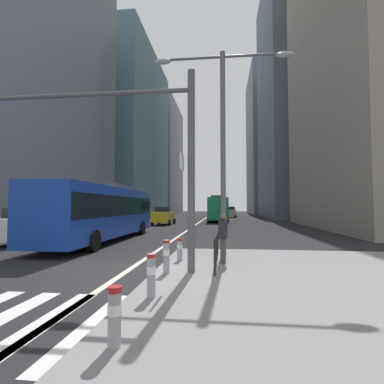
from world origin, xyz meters
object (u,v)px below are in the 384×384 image
(car_receding_near, at_px, (230,212))
(pedestrian_waiting, at_px, (223,236))
(city_bus_red_receding, at_px, (218,208))
(traffic_signal_gantry, at_px, (111,138))
(bollard_back, at_px, (180,248))
(city_bus_blue_oncoming, at_px, (104,210))
(car_oncoming_mid, at_px, (164,216))
(bollard_right, at_px, (166,255))
(bollard_left, at_px, (151,273))
(sedan_white_oncoming, at_px, (28,225))
(street_lamp_post, at_px, (223,124))
(bollard_front, at_px, (115,313))

(car_receding_near, distance_m, pedestrian_waiting, 42.50)
(city_bus_red_receding, distance_m, traffic_signal_gantry, 31.05)
(car_receding_near, xyz_separation_m, bollard_back, (-2.71, -42.14, -0.41))
(city_bus_blue_oncoming, bearing_deg, car_oncoming_mid, 88.09)
(pedestrian_waiting, bearing_deg, bollard_right, -135.82)
(city_bus_blue_oncoming, height_order, car_oncoming_mid, city_bus_blue_oncoming)
(car_oncoming_mid, xyz_separation_m, bollard_left, (5.04, -24.90, -0.33))
(sedan_white_oncoming, distance_m, bollard_right, 11.31)
(city_bus_blue_oncoming, bearing_deg, bollard_back, -48.28)
(bollard_right, distance_m, pedestrian_waiting, 2.29)
(traffic_signal_gantry, bearing_deg, street_lamp_post, 38.46)
(sedan_white_oncoming, height_order, bollard_left, sedan_white_oncoming)
(city_bus_red_receding, xyz_separation_m, street_lamp_post, (0.79, -28.14, 3.45))
(city_bus_blue_oncoming, height_order, bollard_front, city_bus_blue_oncoming)
(city_bus_blue_oncoming, xyz_separation_m, bollard_left, (5.53, -10.25, -1.18))
(traffic_signal_gantry, distance_m, bollard_front, 6.04)
(bollard_back, bearing_deg, bollard_left, -89.60)
(traffic_signal_gantry, bearing_deg, bollard_back, 42.21)
(city_bus_blue_oncoming, height_order, bollard_right, city_bus_blue_oncoming)
(traffic_signal_gantry, relative_size, pedestrian_waiting, 4.38)
(car_oncoming_mid, bearing_deg, traffic_signal_gantry, -82.07)
(car_oncoming_mid, height_order, pedestrian_waiting, car_oncoming_mid)
(bollard_left, distance_m, pedestrian_waiting, 4.05)
(city_bus_blue_oncoming, xyz_separation_m, sedan_white_oncoming, (-3.74, -1.44, -0.85))
(sedan_white_oncoming, distance_m, bollard_back, 10.39)
(city_bus_red_receding, xyz_separation_m, bollard_right, (-0.84, -31.06, -1.16))
(city_bus_blue_oncoming, relative_size, bollard_back, 15.81)
(car_oncoming_mid, bearing_deg, bollard_front, -79.36)
(street_lamp_post, relative_size, bollard_right, 8.51)
(bollard_front, distance_m, bollard_left, 2.09)
(city_bus_red_receding, xyz_separation_m, bollard_back, (-0.75, -29.15, -1.26))
(traffic_signal_gantry, xyz_separation_m, street_lamp_post, (3.42, 2.71, 1.12))
(city_bus_red_receding, height_order, car_receding_near, city_bus_red_receding)
(city_bus_blue_oncoming, height_order, bollard_left, city_bus_blue_oncoming)
(city_bus_red_receding, xyz_separation_m, car_receding_near, (1.95, 12.99, -0.85))
(bollard_front, height_order, bollard_back, bollard_front)
(city_bus_red_receding, distance_m, car_receding_near, 13.16)
(bollard_left, height_order, bollard_back, bollard_left)
(car_oncoming_mid, xyz_separation_m, bollard_back, (5.01, -20.82, -0.41))
(bollard_right, xyz_separation_m, pedestrian_waiting, (1.61, 1.57, 0.40))
(city_bus_blue_oncoming, bearing_deg, sedan_white_oncoming, -158.93)
(traffic_signal_gantry, relative_size, bollard_left, 8.00)
(car_oncoming_mid, xyz_separation_m, bollard_front, (5.07, -26.99, -0.38))
(sedan_white_oncoming, bearing_deg, bollard_back, -27.13)
(bollard_right, bearing_deg, city_bus_blue_oncoming, 123.80)
(city_bus_red_receding, height_order, bollard_front, city_bus_red_receding)
(bollard_left, bearing_deg, sedan_white_oncoming, 136.43)
(traffic_signal_gantry, bearing_deg, bollard_left, -51.31)
(street_lamp_post, bearing_deg, pedestrian_waiting, -90.51)
(bollard_front, relative_size, bollard_left, 0.89)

